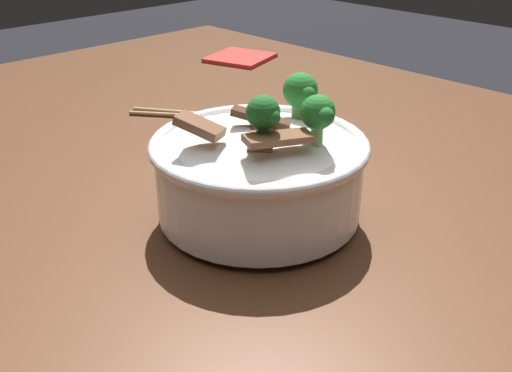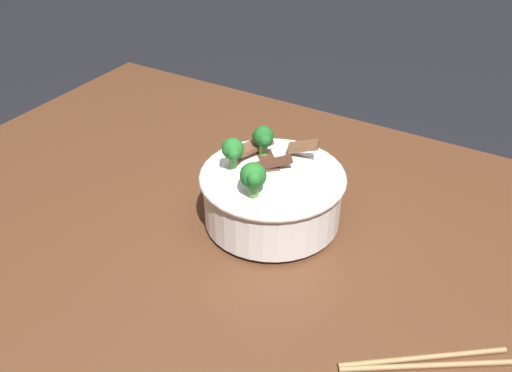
# 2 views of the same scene
# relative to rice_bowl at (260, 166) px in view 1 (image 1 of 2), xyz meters

# --- Properties ---
(dining_table) EXTENTS (1.48, 1.03, 0.82)m
(dining_table) POSITION_rel_rice_bowl_xyz_m (-0.09, 0.11, -0.15)
(dining_table) COLOR #56331E
(dining_table) RESTS_ON ground
(rice_bowl) EXTENTS (0.23, 0.23, 0.15)m
(rice_bowl) POSITION_rel_rice_bowl_xyz_m (0.00, 0.00, 0.00)
(rice_bowl) COLOR white
(rice_bowl) RESTS_ON dining_table
(chopsticks_pair) EXTENTS (0.18, 0.14, 0.01)m
(chopsticks_pair) POSITION_rel_rice_bowl_xyz_m (-0.30, 0.15, -0.06)
(chopsticks_pair) COLOR #9E7A4C
(chopsticks_pair) RESTS_ON dining_table
(folded_napkin) EXTENTS (0.15, 0.15, 0.01)m
(folded_napkin) POSITION_rel_rice_bowl_xyz_m (-0.51, 0.44, -0.06)
(folded_napkin) COLOR red
(folded_napkin) RESTS_ON dining_table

